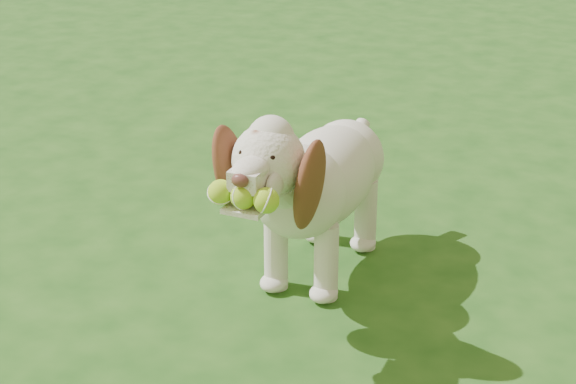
% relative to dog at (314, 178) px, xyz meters
% --- Properties ---
extents(ground, '(80.00, 80.00, 0.00)m').
position_rel_dog_xyz_m(ground, '(-0.06, 0.45, -0.42)').
color(ground, '#1C4A15').
rests_on(ground, ground).
extents(dog, '(0.42, 1.21, 0.79)m').
position_rel_dog_xyz_m(dog, '(0.00, 0.00, 0.00)').
color(dog, silver).
rests_on(dog, ground).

